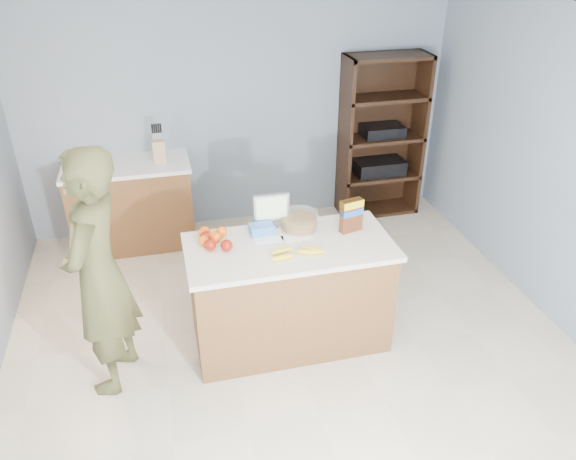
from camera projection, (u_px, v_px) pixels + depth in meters
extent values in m
cube|color=beige|center=(299.00, 363.00, 4.38)|extent=(4.50, 5.00, 0.02)
cube|color=gray|center=(239.00, 112.00, 5.88)|extent=(4.50, 0.02, 2.50)
cube|color=white|center=(303.00, 27.00, 3.15)|extent=(4.50, 5.00, 0.02)
cube|color=brown|center=(290.00, 296.00, 4.42)|extent=(1.50, 0.70, 0.86)
cube|color=silver|center=(290.00, 247.00, 4.20)|extent=(1.56, 0.76, 0.04)
cube|color=black|center=(289.00, 333.00, 4.61)|extent=(1.46, 0.66, 0.10)
cube|color=brown|center=(132.00, 206.00, 5.78)|extent=(1.20, 0.60, 0.86)
cube|color=white|center=(126.00, 166.00, 5.56)|extent=(1.24, 0.62, 0.04)
cube|color=black|center=(376.00, 132.00, 6.36)|extent=(0.90, 0.04, 1.80)
cube|color=black|center=(345.00, 141.00, 6.12)|extent=(0.04, 0.40, 1.80)
cube|color=black|center=(417.00, 134.00, 6.30)|extent=(0.04, 0.40, 1.80)
cube|color=black|center=(376.00, 208.00, 6.64)|extent=(0.90, 0.40, 0.04)
cube|color=black|center=(378.00, 175.00, 6.43)|extent=(0.90, 0.40, 0.04)
cube|color=black|center=(382.00, 137.00, 6.21)|extent=(0.90, 0.40, 0.04)
cube|color=black|center=(385.00, 97.00, 5.99)|extent=(0.90, 0.40, 0.04)
cube|color=black|center=(389.00, 56.00, 5.77)|extent=(0.90, 0.40, 0.04)
cube|color=black|center=(379.00, 167.00, 6.38)|extent=(0.55, 0.32, 0.16)
cube|color=black|center=(382.00, 131.00, 6.17)|extent=(0.45, 0.30, 0.12)
imported|color=#464625|center=(99.00, 275.00, 3.81)|extent=(0.62, 0.77, 1.84)
cube|color=tan|center=(159.00, 151.00, 5.55)|extent=(0.12, 0.10, 0.22)
cylinder|color=black|center=(153.00, 137.00, 5.47)|extent=(0.02, 0.02, 0.09)
cylinder|color=black|center=(155.00, 136.00, 5.47)|extent=(0.02, 0.02, 0.09)
cylinder|color=black|center=(157.00, 136.00, 5.48)|extent=(0.02, 0.02, 0.09)
cylinder|color=black|center=(159.00, 136.00, 5.48)|extent=(0.02, 0.02, 0.09)
cylinder|color=black|center=(162.00, 136.00, 5.48)|extent=(0.02, 0.02, 0.09)
cube|color=white|center=(269.00, 239.00, 4.26)|extent=(0.24, 0.15, 0.00)
cube|color=white|center=(296.00, 237.00, 4.29)|extent=(0.23, 0.13, 0.00)
ellipsoid|color=yellow|center=(282.00, 251.00, 4.08)|extent=(0.18, 0.08, 0.04)
ellipsoid|color=yellow|center=(283.00, 257.00, 4.00)|extent=(0.18, 0.06, 0.04)
ellipsoid|color=yellow|center=(309.00, 252.00, 4.06)|extent=(0.18, 0.09, 0.04)
ellipsoid|color=yellow|center=(313.00, 250.00, 4.09)|extent=(0.17, 0.13, 0.04)
sphere|color=maroon|center=(206.00, 237.00, 4.20)|extent=(0.09, 0.09, 0.09)
sphere|color=maroon|center=(227.00, 246.00, 4.10)|extent=(0.09, 0.09, 0.09)
sphere|color=maroon|center=(210.00, 245.00, 4.10)|extent=(0.09, 0.09, 0.09)
sphere|color=orange|center=(204.00, 241.00, 4.16)|extent=(0.08, 0.08, 0.08)
sphere|color=orange|center=(205.00, 231.00, 4.29)|extent=(0.08, 0.08, 0.08)
sphere|color=orange|center=(214.00, 236.00, 4.22)|extent=(0.08, 0.08, 0.08)
sphere|color=orange|center=(222.00, 232.00, 4.28)|extent=(0.08, 0.08, 0.08)
sphere|color=orange|center=(204.00, 233.00, 4.26)|extent=(0.08, 0.08, 0.08)
sphere|color=orange|center=(217.00, 237.00, 4.20)|extent=(0.08, 0.08, 0.08)
cube|color=blue|center=(262.00, 229.00, 4.32)|extent=(0.19, 0.13, 0.08)
cylinder|color=#267219|center=(299.00, 223.00, 4.39)|extent=(0.27, 0.27, 0.09)
cylinder|color=white|center=(299.00, 221.00, 4.38)|extent=(0.30, 0.30, 0.13)
cylinder|color=silver|center=(272.00, 226.00, 4.43)|extent=(0.12, 0.12, 0.01)
cylinder|color=silver|center=(272.00, 222.00, 4.42)|extent=(0.02, 0.02, 0.05)
cube|color=silver|center=(271.00, 207.00, 4.35)|extent=(0.28, 0.04, 0.22)
cube|color=yellow|center=(272.00, 208.00, 4.34)|extent=(0.24, 0.01, 0.18)
cube|color=#592B14|center=(351.00, 216.00, 4.31)|extent=(0.19, 0.10, 0.26)
cube|color=yellow|center=(352.00, 204.00, 4.26)|extent=(0.19, 0.10, 0.06)
cube|color=blue|center=(352.00, 212.00, 4.30)|extent=(0.19, 0.10, 0.05)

